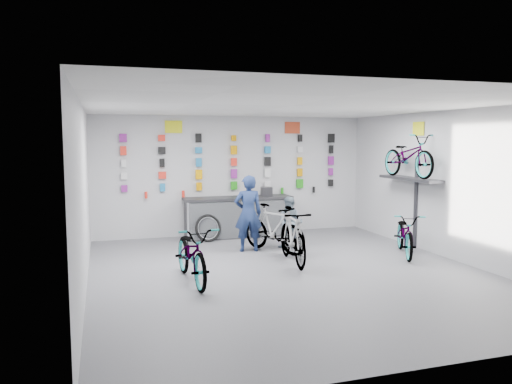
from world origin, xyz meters
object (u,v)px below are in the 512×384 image
object	(u,v)px
counter	(238,217)
bike_service	(274,228)
customer	(290,223)
bike_center	(293,236)
bike_left	(192,253)
bike_right	(405,234)
clerk	(248,213)

from	to	relation	value
counter	bike_service	world-z (taller)	bike_service
bike_service	customer	xyz separation A→B (m)	(0.45, 0.18, 0.07)
bike_center	counter	bearing A→B (deg)	102.47
bike_left	customer	xyz separation A→B (m)	(2.53, 1.92, 0.09)
bike_center	bike_right	bearing A→B (deg)	5.03
bike_left	counter	bearing A→B (deg)	60.10
bike_service	customer	world-z (taller)	customer
bike_center	bike_service	distance (m)	1.04
clerk	bike_service	bearing A→B (deg)	160.25
bike_service	customer	distance (m)	0.49
bike_left	bike_center	bearing A→B (deg)	14.82
counter	bike_center	distance (m)	2.93
bike_center	customer	bearing A→B (deg)	77.09
customer	bike_service	bearing A→B (deg)	-123.67
bike_center	customer	world-z (taller)	customer
counter	clerk	bearing A→B (deg)	-97.56
bike_service	bike_center	bearing A→B (deg)	-117.91
clerk	customer	xyz separation A→B (m)	(0.95, -0.07, -0.25)
bike_left	bike_right	world-z (taller)	bike_left
bike_center	customer	size ratio (longest dim) A/B	1.56
bike_left	customer	bearing A→B (deg)	33.74
bike_right	bike_center	bearing A→B (deg)	-156.68
counter	clerk	size ratio (longest dim) A/B	1.63
bike_left	bike_center	distance (m)	2.21
bike_right	bike_service	xyz separation A→B (m)	(-2.51, 1.11, 0.06)
counter	bike_service	bearing A→B (deg)	-81.19
counter	bike_right	world-z (taller)	counter
clerk	counter	bearing A→B (deg)	-91.00
clerk	customer	distance (m)	0.98
bike_left	customer	world-z (taller)	customer
bike_service	counter	bearing A→B (deg)	70.08
bike_center	bike_right	distance (m)	2.50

